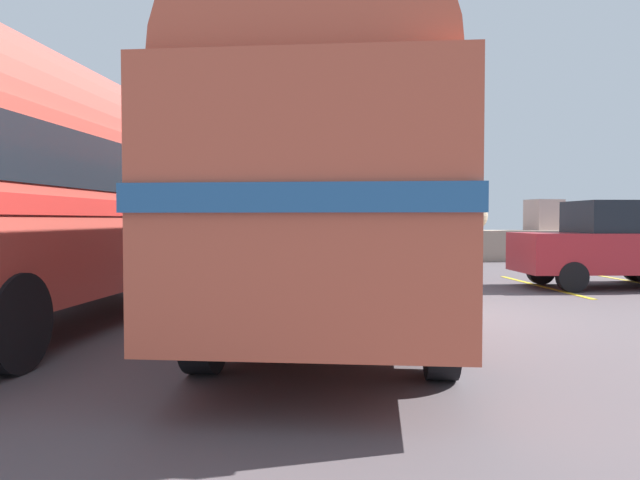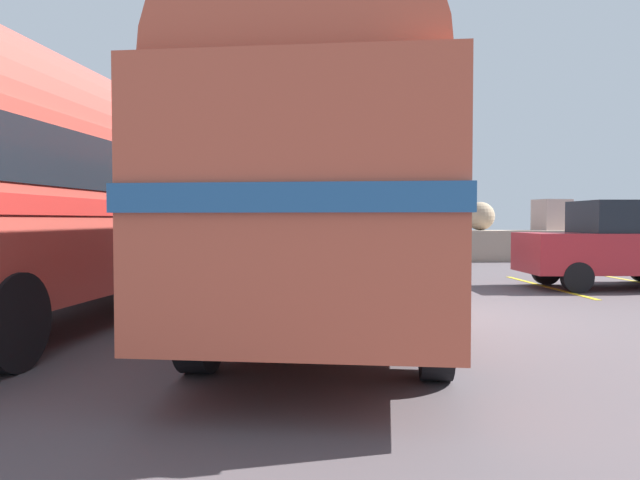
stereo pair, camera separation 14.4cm
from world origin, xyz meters
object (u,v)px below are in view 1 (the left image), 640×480
vintage_coach (338,178)px  parked_car_nearest (617,243)px  second_coach (50,179)px  lamp_post (415,135)px

vintage_coach → parked_car_nearest: bearing=42.3°
parked_car_nearest → second_coach: bearing=111.2°
parked_car_nearest → vintage_coach: bearing=124.5°
parked_car_nearest → lamp_post: lamp_post is taller
vintage_coach → lamp_post: bearing=79.2°
vintage_coach → parked_car_nearest: vintage_coach is taller
vintage_coach → second_coach: same height
second_coach → parked_car_nearest: (10.43, 3.65, -1.08)m
second_coach → lamp_post: size_ratio=1.34×
lamp_post → parked_car_nearest: bearing=-44.1°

